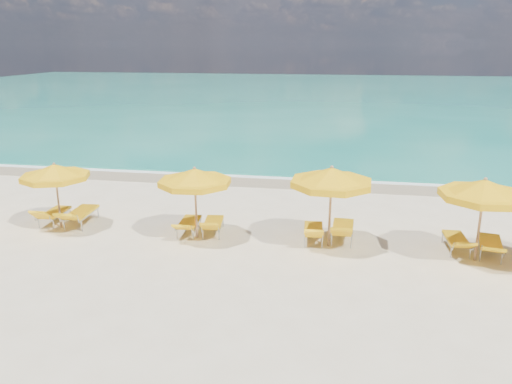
# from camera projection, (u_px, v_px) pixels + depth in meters

# --- Properties ---
(ground_plane) EXTENTS (120.00, 120.00, 0.00)m
(ground_plane) POSITION_uv_depth(u_px,v_px,m) (247.00, 243.00, 15.30)
(ground_plane) COLOR beige
(ocean) EXTENTS (120.00, 80.00, 0.30)m
(ocean) POSITION_uv_depth(u_px,v_px,m) (323.00, 95.00, 60.61)
(ocean) COLOR #16806A
(ocean) RESTS_ON ground
(wet_sand_band) EXTENTS (120.00, 2.60, 0.01)m
(wet_sand_band) POSITION_uv_depth(u_px,v_px,m) (279.00, 181.00, 22.29)
(wet_sand_band) COLOR tan
(wet_sand_band) RESTS_ON ground
(foam_line) EXTENTS (120.00, 1.20, 0.03)m
(foam_line) POSITION_uv_depth(u_px,v_px,m) (281.00, 176.00, 23.04)
(foam_line) COLOR white
(foam_line) RESTS_ON ground
(whitecap_near) EXTENTS (14.00, 0.36, 0.05)m
(whitecap_near) POSITION_uv_depth(u_px,v_px,m) (207.00, 138.00, 32.35)
(whitecap_near) COLOR white
(whitecap_near) RESTS_ON ground
(whitecap_far) EXTENTS (18.00, 0.30, 0.05)m
(whitecap_far) POSITION_uv_depth(u_px,v_px,m) (417.00, 127.00, 36.62)
(whitecap_far) COLOR white
(whitecap_far) RESTS_ON ground
(umbrella_2) EXTENTS (2.32, 2.32, 2.22)m
(umbrella_2) POSITION_uv_depth(u_px,v_px,m) (55.00, 172.00, 16.07)
(umbrella_2) COLOR tan
(umbrella_2) RESTS_ON ground
(umbrella_3) EXTENTS (2.88, 2.88, 2.31)m
(umbrella_3) POSITION_uv_depth(u_px,v_px,m) (195.00, 177.00, 15.17)
(umbrella_3) COLOR tan
(umbrella_3) RESTS_ON ground
(umbrella_4) EXTENTS (3.15, 3.15, 2.50)m
(umbrella_4) POSITION_uv_depth(u_px,v_px,m) (331.00, 178.00, 14.52)
(umbrella_4) COLOR tan
(umbrella_4) RESTS_ON ground
(umbrella_5) EXTENTS (2.99, 2.99, 2.43)m
(umbrella_5) POSITION_uv_depth(u_px,v_px,m) (484.00, 190.00, 13.50)
(umbrella_5) COLOR tan
(umbrella_5) RESTS_ON ground
(lounger_2_left) EXTENTS (0.66, 1.76, 0.78)m
(lounger_2_left) POSITION_uv_depth(u_px,v_px,m) (54.00, 217.00, 16.96)
(lounger_2_left) COLOR #A5A8AD
(lounger_2_left) RESTS_ON ground
(lounger_2_right) EXTENTS (0.80, 2.09, 0.82)m
(lounger_2_right) POSITION_uv_depth(u_px,v_px,m) (81.00, 218.00, 16.82)
(lounger_2_right) COLOR #A5A8AD
(lounger_2_right) RESTS_ON ground
(lounger_3_left) EXTENTS (0.69, 1.81, 0.69)m
(lounger_3_left) POSITION_uv_depth(u_px,v_px,m) (189.00, 227.00, 16.03)
(lounger_3_left) COLOR #A5A8AD
(lounger_3_left) RESTS_ON ground
(lounger_3_right) EXTENTS (0.78, 1.78, 0.75)m
(lounger_3_right) POSITION_uv_depth(u_px,v_px,m) (213.00, 227.00, 16.01)
(lounger_3_right) COLOR #A5A8AD
(lounger_3_right) RESTS_ON ground
(lounger_4_left) EXTENTS (0.70, 1.79, 0.78)m
(lounger_4_left) POSITION_uv_depth(u_px,v_px,m) (313.00, 235.00, 15.40)
(lounger_4_left) COLOR #A5A8AD
(lounger_4_left) RESTS_ON ground
(lounger_4_right) EXTENTS (0.72, 1.99, 0.84)m
(lounger_4_right) POSITION_uv_depth(u_px,v_px,m) (342.00, 233.00, 15.46)
(lounger_4_right) COLOR #A5A8AD
(lounger_4_right) RESTS_ON ground
(lounger_5_left) EXTENTS (0.64, 1.80, 0.71)m
(lounger_5_left) POSITION_uv_depth(u_px,v_px,m) (456.00, 244.00, 14.65)
(lounger_5_left) COLOR #A5A8AD
(lounger_5_left) RESTS_ON ground
(lounger_5_right) EXTENTS (0.94, 1.98, 0.70)m
(lounger_5_right) POSITION_uv_depth(u_px,v_px,m) (490.00, 248.00, 14.33)
(lounger_5_right) COLOR #A5A8AD
(lounger_5_right) RESTS_ON ground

